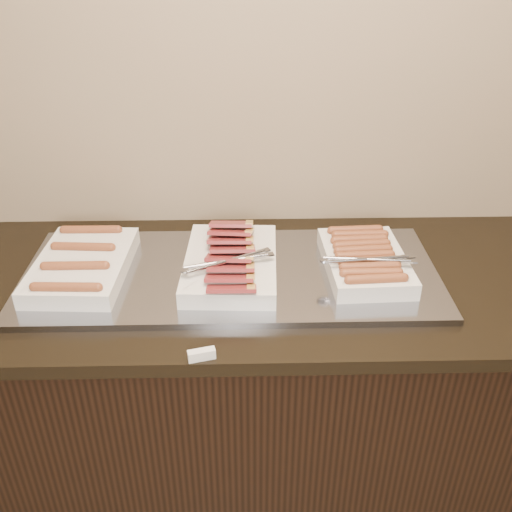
{
  "coord_description": "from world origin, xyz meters",
  "views": [
    {
      "loc": [
        0.05,
        0.72,
        1.81
      ],
      "look_at": [
        0.08,
        2.13,
        0.97
      ],
      "focal_mm": 40.0,
      "sensor_mm": 36.0,
      "label": 1
    }
  ],
  "objects_px": {
    "counter": "(232,390)",
    "dish_right": "(365,260)",
    "warming_tray": "(231,274)",
    "dish_left": "(82,265)",
    "dish_center": "(231,262)"
  },
  "relations": [
    {
      "from": "counter",
      "to": "dish_left",
      "type": "xyz_separation_m",
      "value": [
        -0.42,
        0.0,
        0.5
      ]
    },
    {
      "from": "warming_tray",
      "to": "dish_left",
      "type": "distance_m",
      "value": 0.43
    },
    {
      "from": "dish_left",
      "to": "dish_right",
      "type": "height_order",
      "value": "dish_right"
    },
    {
      "from": "warming_tray",
      "to": "dish_right",
      "type": "xyz_separation_m",
      "value": [
        0.39,
        -0.0,
        0.04
      ]
    },
    {
      "from": "dish_right",
      "to": "dish_left",
      "type": "bearing_deg",
      "value": 177.39
    },
    {
      "from": "counter",
      "to": "dish_left",
      "type": "bearing_deg",
      "value": 180.0
    },
    {
      "from": "warming_tray",
      "to": "counter",
      "type": "bearing_deg",
      "value": 180.0
    },
    {
      "from": "counter",
      "to": "warming_tray",
      "type": "height_order",
      "value": "warming_tray"
    },
    {
      "from": "counter",
      "to": "warming_tray",
      "type": "relative_size",
      "value": 1.72
    },
    {
      "from": "counter",
      "to": "dish_right",
      "type": "height_order",
      "value": "dish_right"
    },
    {
      "from": "dish_right",
      "to": "warming_tray",
      "type": "bearing_deg",
      "value": 177.07
    },
    {
      "from": "counter",
      "to": "dish_center",
      "type": "relative_size",
      "value": 5.02
    },
    {
      "from": "counter",
      "to": "dish_center",
      "type": "distance_m",
      "value": 0.5
    },
    {
      "from": "dish_center",
      "to": "dish_right",
      "type": "bearing_deg",
      "value": 2.43
    },
    {
      "from": "warming_tray",
      "to": "dish_right",
      "type": "distance_m",
      "value": 0.39
    }
  ]
}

